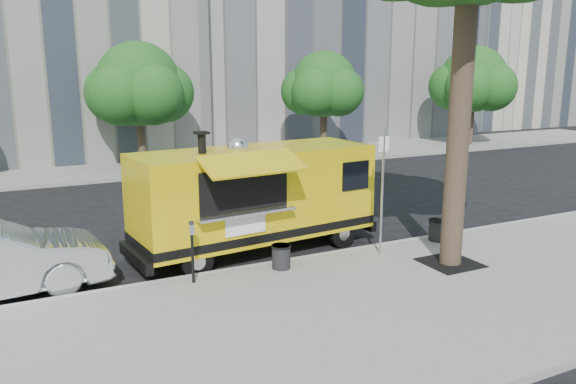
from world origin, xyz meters
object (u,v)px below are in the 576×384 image
at_px(sign_post, 382,184).
at_px(trash_bin_right, 437,229).
at_px(parking_meter, 192,244).
at_px(food_truck, 255,196).
at_px(far_tree_c, 324,84).
at_px(far_tree_d, 474,79).
at_px(far_tree_b, 138,84).
at_px(trash_bin_left, 281,256).

xyz_separation_m(sign_post, trash_bin_right, (1.95, 0.24, -1.40)).
xyz_separation_m(parking_meter, food_truck, (2.10, 1.67, 0.46)).
bearing_deg(parking_meter, far_tree_c, 51.34).
bearing_deg(far_tree_d, far_tree_b, 179.70).
bearing_deg(sign_post, trash_bin_right, 7.04).
relative_size(food_truck, trash_bin_right, 11.62).
height_order(sign_post, trash_bin_left, sign_post).
xyz_separation_m(parking_meter, trash_bin_right, (6.50, 0.04, -0.54)).
bearing_deg(far_tree_c, trash_bin_left, -123.13).
relative_size(far_tree_d, sign_post, 1.88).
bearing_deg(food_truck, trash_bin_left, -99.45).
xyz_separation_m(far_tree_c, food_truck, (-8.90, -12.08, -2.27)).
xyz_separation_m(far_tree_b, food_truck, (0.10, -12.38, -2.39)).
bearing_deg(far_tree_d, food_truck, -146.97).
bearing_deg(far_tree_b, parking_meter, -98.10).
xyz_separation_m(trash_bin_left, trash_bin_right, (4.50, 0.08, 0.01)).
bearing_deg(food_truck, sign_post, -43.31).
distance_m(sign_post, trash_bin_left, 2.92).
height_order(far_tree_c, trash_bin_right, far_tree_c).
height_order(far_tree_c, food_truck, far_tree_c).
bearing_deg(sign_post, food_truck, 142.64).
height_order(parking_meter, trash_bin_right, parking_meter).
relative_size(far_tree_b, trash_bin_left, 10.28).
bearing_deg(trash_bin_left, sign_post, -3.62).
height_order(trash_bin_left, trash_bin_right, trash_bin_right).
bearing_deg(far_tree_c, far_tree_d, 1.15).
height_order(sign_post, food_truck, sign_post).
height_order(sign_post, parking_meter, sign_post).
bearing_deg(far_tree_d, parking_meter, -146.40).
bearing_deg(far_tree_b, trash_bin_right, -72.19).
xyz_separation_m(far_tree_b, trash_bin_left, (-0.00, -14.09, -3.40)).
relative_size(far_tree_d, food_truck, 0.88).
xyz_separation_m(sign_post, parking_meter, (-4.55, 0.20, -0.87)).
height_order(parking_meter, trash_bin_left, parking_meter).
xyz_separation_m(far_tree_c, far_tree_d, (10.00, 0.20, 0.17)).
relative_size(far_tree_d, parking_meter, 4.23).
height_order(food_truck, trash_bin_right, food_truck).
distance_m(far_tree_b, far_tree_d, 19.00).
bearing_deg(far_tree_c, food_truck, -126.36).
bearing_deg(trash_bin_right, sign_post, -172.96).
bearing_deg(far_tree_d, trash_bin_left, -143.64).
bearing_deg(sign_post, trash_bin_left, 176.38).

